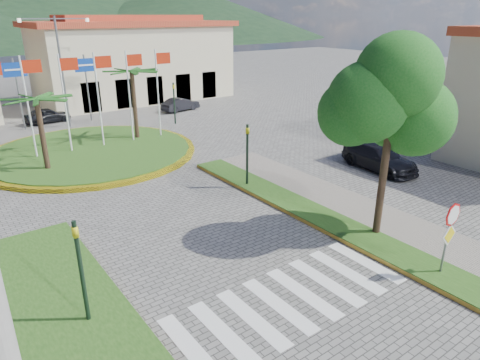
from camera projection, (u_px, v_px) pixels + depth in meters
sidewalk_right at (457, 263)px, 14.71m from camera, size 4.00×28.00×0.15m
verge_right at (438, 274)px, 14.04m from camera, size 1.60×28.00×0.18m
median_left at (44, 352)px, 10.80m from camera, size 5.00×14.00×0.18m
crosswalk at (288, 300)px, 12.92m from camera, size 8.00×3.00×0.01m
roundabout_island at (91, 151)px, 26.38m from camera, size 12.70×12.70×6.00m
stop_sign at (450, 228)px, 13.45m from camera, size 0.80×0.11×2.65m
deciduous_tree at (393, 104)px, 14.84m from camera, size 3.60×3.60×6.80m
traffic_light_left at (80, 264)px, 11.22m from camera, size 0.15×0.18×3.20m
traffic_light_right at (247, 150)px, 20.72m from camera, size 0.15×0.18×3.20m
traffic_light_far at (174, 99)px, 33.17m from camera, size 0.18×0.15×3.20m
direction_sign_west at (17, 82)px, 30.80m from camera, size 1.60×0.14×5.20m
direction_sign_east at (86, 76)px, 33.56m from camera, size 1.60×0.14×5.20m
street_lamp_centre at (61, 67)px, 31.38m from camera, size 4.80×0.16×8.00m
building_right at (134, 59)px, 42.58m from camera, size 19.08×9.54×8.05m
hill_far_east at (183, 12)px, 146.75m from camera, size 120.00×120.00×18.00m
car_dark_a at (47, 115)px, 33.93m from camera, size 3.67×1.85×1.20m
car_dark_b at (181, 104)px, 38.16m from camera, size 3.71×1.84×1.17m
car_side_right at (379, 158)px, 23.64m from camera, size 2.28×4.76×1.34m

